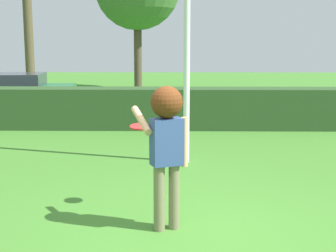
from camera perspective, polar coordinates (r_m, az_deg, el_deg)
The scene contains 5 objects.
ground_plane at distance 6.21m, azimuth 2.51°, elevation -12.44°, with size 60.00×60.00×0.00m, color #3F7A2A.
person at distance 6.03m, azimuth -0.18°, elevation -1.11°, with size 0.74×0.67×1.82m.
frisbee at distance 6.84m, azimuth -3.33°, elevation -0.06°, with size 0.27×0.27×0.06m.
hedge_row at distance 13.21m, azimuth 1.68°, elevation 2.06°, with size 20.50×0.90×1.08m, color #2B4923.
parked_car_green at distance 17.23m, azimuth -17.84°, elevation 3.94°, with size 4.32×2.06×1.25m.
Camera 1 is at (-0.17, -5.73, 2.37)m, focal length 52.69 mm.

